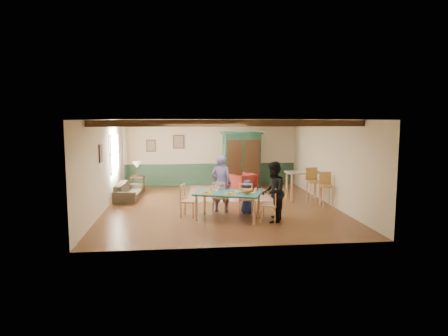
{
  "coord_description": "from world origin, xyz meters",
  "views": [
    {
      "loc": [
        -1.2,
        -12.19,
        2.73
      ],
      "look_at": [
        0.16,
        0.46,
        1.15
      ],
      "focal_mm": 32.0,
      "sensor_mm": 36.0,
      "label": 1
    }
  ],
  "objects": [
    {
      "name": "place_setting_far_right",
      "position": [
        0.64,
        -1.56,
        0.79
      ],
      "size": [
        0.47,
        0.41,
        0.11
      ],
      "primitive_type": null,
      "rotation": [
        0.0,
        0.0,
        -0.35
      ],
      "color": "orange",
      "rests_on": "dining_table"
    },
    {
      "name": "wainscot_back",
      "position": [
        0.0,
        3.98,
        0.45
      ],
      "size": [
        6.95,
        0.03,
        0.9
      ],
      "primitive_type": "cube",
      "color": "#213C2A",
      "rests_on": "floor"
    },
    {
      "name": "bar_stool_right",
      "position": [
        3.23,
        -0.51,
        0.54
      ],
      "size": [
        0.39,
        0.43,
        1.09
      ],
      "primitive_type": null,
      "rotation": [
        0.0,
        0.0,
        -0.02
      ],
      "color": "#BA8F48",
      "rests_on": "floor"
    },
    {
      "name": "ceiling",
      "position": [
        0.0,
        0.0,
        2.7
      ],
      "size": [
        7.0,
        8.0,
        0.02
      ],
      "primitive_type": "cube",
      "color": "white",
      "rests_on": "wall_back"
    },
    {
      "name": "place_setting_near_center",
      "position": [
        0.06,
        -1.87,
        0.79
      ],
      "size": [
        0.47,
        0.41,
        0.11
      ],
      "primitive_type": null,
      "rotation": [
        0.0,
        0.0,
        -0.35
      ],
      "color": "orange",
      "rests_on": "dining_table"
    },
    {
      "name": "person_child",
      "position": [
        0.68,
        -1.01,
        0.49
      ],
      "size": [
        0.56,
        0.46,
        0.98
      ],
      "primitive_type": "imported",
      "rotation": [
        0.0,
        0.0,
        2.8
      ],
      "color": "navy",
      "rests_on": "floor"
    },
    {
      "name": "counter_table",
      "position": [
        2.87,
        0.63,
        0.49
      ],
      "size": [
        1.2,
        0.75,
        0.97
      ],
      "primitive_type": null,
      "rotation": [
        0.0,
        0.0,
        0.06
      ],
      "color": "#BDAC93",
      "rests_on": "floor"
    },
    {
      "name": "table_lamp",
      "position": [
        -2.83,
        2.66,
        0.88
      ],
      "size": [
        0.34,
        0.34,
        0.55
      ],
      "primitive_type": null,
      "rotation": [
        0.0,
        0.0,
        0.1
      ],
      "color": "#D0B786",
      "rests_on": "end_table"
    },
    {
      "name": "picture_back_b",
      "position": [
        -2.4,
        3.97,
        1.65
      ],
      "size": [
        0.38,
        0.04,
        0.48
      ],
      "primitive_type": null,
      "color": "gray",
      "rests_on": "wall_back"
    },
    {
      "name": "place_setting_far_left",
      "position": [
        -0.37,
        -1.2,
        0.79
      ],
      "size": [
        0.47,
        0.41,
        0.11
      ],
      "primitive_type": null,
      "rotation": [
        0.0,
        0.0,
        -0.35
      ],
      "color": "orange",
      "rests_on": "dining_table"
    },
    {
      "name": "place_setting_near_left",
      "position": [
        -0.54,
        -1.66,
        0.79
      ],
      "size": [
        0.47,
        0.41,
        0.11
      ],
      "primitive_type": null,
      "rotation": [
        0.0,
        0.0,
        -0.35
      ],
      "color": "orange",
      "rests_on": "dining_table"
    },
    {
      "name": "dining_chair_end_right",
      "position": [
        1.11,
        -1.99,
        0.46
      ],
      "size": [
        0.54,
        0.53,
        0.93
      ],
      "primitive_type": null,
      "rotation": [
        0.0,
        0.0,
        -1.92
      ],
      "color": "tan",
      "rests_on": "floor"
    },
    {
      "name": "window_left",
      "position": [
        -3.47,
        1.7,
        1.55
      ],
      "size": [
        0.06,
        1.6,
        1.3
      ],
      "primitive_type": null,
      "color": "white",
      "rests_on": "wall_left"
    },
    {
      "name": "dining_table",
      "position": [
        0.05,
        -1.61,
        0.37
      ],
      "size": [
        1.98,
        1.51,
        0.73
      ],
      "primitive_type": null,
      "rotation": [
        0.0,
        0.0,
        -0.35
      ],
      "color": "#1B584B",
      "rests_on": "floor"
    },
    {
      "name": "dining_chair_far_right",
      "position": [
        0.65,
        -1.08,
        0.46
      ],
      "size": [
        0.53,
        0.54,
        0.93
      ],
      "primitive_type": null,
      "rotation": [
        0.0,
        0.0,
        2.8
      ],
      "color": "tan",
      "rests_on": "floor"
    },
    {
      "name": "ceiling_beam_back",
      "position": [
        0.0,
        3.0,
        2.61
      ],
      "size": [
        6.95,
        0.16,
        0.16
      ],
      "primitive_type": "cube",
      "color": "black",
      "rests_on": "ceiling"
    },
    {
      "name": "floor",
      "position": [
        0.0,
        0.0,
        0.0
      ],
      "size": [
        8.0,
        8.0,
        0.0
      ],
      "primitive_type": "plane",
      "color": "#502C16",
      "rests_on": "ground"
    },
    {
      "name": "picture_back_a",
      "position": [
        -1.3,
        3.97,
        1.8
      ],
      "size": [
        0.45,
        0.04,
        0.55
      ],
      "primitive_type": null,
      "color": "gray",
      "rests_on": "wall_back"
    },
    {
      "name": "sofa",
      "position": [
        -3.0,
        1.51,
        0.27
      ],
      "size": [
        0.84,
        1.92,
        0.55
      ],
      "primitive_type": "imported",
      "rotation": [
        0.0,
        0.0,
        1.52
      ],
      "color": "#352D21",
      "rests_on": "floor"
    },
    {
      "name": "area_rug",
      "position": [
        0.5,
        2.29,
        0.01
      ],
      "size": [
        3.11,
        3.61,
        0.01
      ],
      "primitive_type": "cube",
      "rotation": [
        0.0,
        0.0,
        -0.07
      ],
      "color": "tan",
      "rests_on": "floor"
    },
    {
      "name": "dining_chair_far_left",
      "position": [
        -0.08,
        -0.82,
        0.46
      ],
      "size": [
        0.53,
        0.54,
        0.93
      ],
      "primitive_type": null,
      "rotation": [
        0.0,
        0.0,
        2.8
      ],
      "color": "tan",
      "rests_on": "floor"
    },
    {
      "name": "cat",
      "position": [
        0.52,
        -1.88,
        0.82
      ],
      "size": [
        0.38,
        0.25,
        0.18
      ],
      "primitive_type": null,
      "rotation": [
        0.0,
        0.0,
        -0.35
      ],
      "color": "orange",
      "rests_on": "dining_table"
    },
    {
      "name": "armoire",
      "position": [
        1.15,
        3.19,
        1.11
      ],
      "size": [
        1.63,
        0.81,
        2.22
      ],
      "primitive_type": "cube",
      "rotation": [
        0.0,
        0.0,
        0.12
      ],
      "color": "#143321",
      "rests_on": "floor"
    },
    {
      "name": "person_man",
      "position": [
        -0.05,
        -0.74,
        0.84
      ],
      "size": [
        0.71,
        0.59,
        1.68
      ],
      "primitive_type": "imported",
      "rotation": [
        0.0,
        0.0,
        2.8
      ],
      "color": "#6D5D9F",
      "rests_on": "floor"
    },
    {
      "name": "ceiling_beam_mid",
      "position": [
        0.0,
        0.4,
        2.61
      ],
      "size": [
        6.95,
        0.16,
        0.16
      ],
      "primitive_type": "cube",
      "color": "black",
      "rests_on": "ceiling"
    },
    {
      "name": "picture_left_wall",
      "position": [
        -3.47,
        -0.6,
        1.75
      ],
      "size": [
        0.04,
        0.42,
        0.52
      ],
      "primitive_type": null,
      "color": "gray",
      "rests_on": "wall_left"
    },
    {
      "name": "wall_back",
      "position": [
        0.0,
        4.0,
        1.35
      ],
      "size": [
        7.0,
        0.02,
        2.7
      ],
      "primitive_type": "cube",
      "color": "beige",
      "rests_on": "floor"
    },
    {
      "name": "wall_left",
      "position": [
        -3.5,
        0.0,
        1.35
      ],
      "size": [
        0.02,
        8.0,
        2.7
      ],
      "primitive_type": "cube",
      "color": "beige",
      "rests_on": "floor"
    },
    {
      "name": "end_table",
      "position": [
        -2.83,
        2.66,
        0.3
      ],
      "size": [
        0.55,
        0.55,
        0.6
      ],
      "primitive_type": null,
      "rotation": [
        0.0,
        0.0,
        -0.14
      ],
      "color": "black",
      "rests_on": "floor"
    },
    {
      "name": "dining_chair_end_left",
      "position": [
        -1.01,
        -1.23,
        0.46
      ],
      "size": [
        0.54,
        0.53,
        0.93
      ],
      "primitive_type": null,
      "rotation": [
        0.0,
        0.0,
        1.23
      ],
      "color": "tan",
      "rests_on": "floor"
    },
    {
      "name": "wall_right",
      "position": [
        3.5,
        0.0,
        1.35
      ],
      "size": [
        0.02,
        8.0,
        2.7
      ],
      "primitive_type": "cube",
      "color": "beige",
      "rests_on": "floor"
    },
    {
      "name": "person_woman",
      "position": [
        1.2,
        -2.02,
        0.8
      ],
      "size": [
        0.84,
        0.94,
        1.61
      ],
      "primitive_type": "imported",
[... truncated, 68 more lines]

